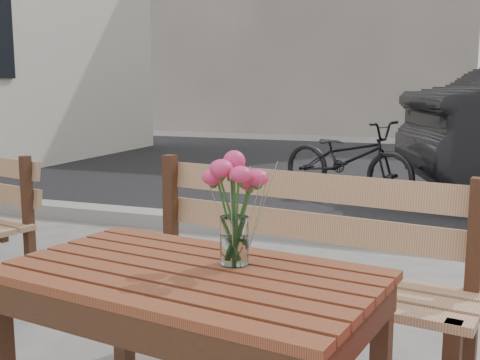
% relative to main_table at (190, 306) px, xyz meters
% --- Properties ---
extents(street, '(30.00, 8.12, 0.12)m').
position_rel_main_table_xyz_m(street, '(-0.06, 5.08, -0.55)').
color(street, black).
rests_on(street, ground).
extents(main_table, '(1.21, 0.82, 0.69)m').
position_rel_main_table_xyz_m(main_table, '(0.00, 0.00, 0.00)').
color(main_table, '#5B2518').
rests_on(main_table, ground).
extents(main_bench, '(1.55, 0.69, 0.93)m').
position_rel_main_table_xyz_m(main_bench, '(0.12, 0.74, -0.01)').
color(main_bench, '#946F4C').
rests_on(main_bench, ground).
extents(main_vase, '(0.19, 0.19, 0.35)m').
position_rel_main_table_xyz_m(main_vase, '(0.11, 0.11, 0.33)').
color(main_vase, white).
rests_on(main_vase, main_table).
extents(bicycle, '(1.70, 1.11, 0.85)m').
position_rel_main_table_xyz_m(bicycle, '(-0.43, 4.95, -0.15)').
color(bicycle, black).
rests_on(bicycle, ground).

